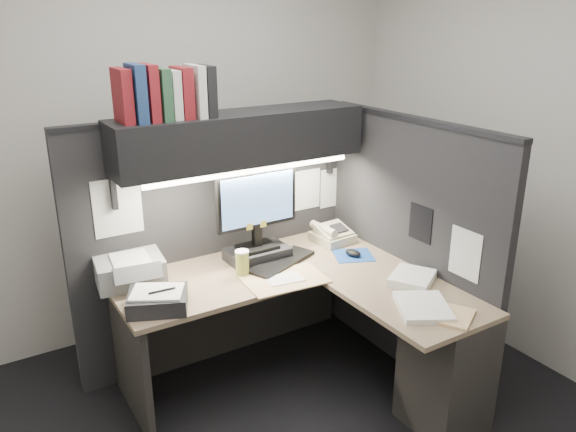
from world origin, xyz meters
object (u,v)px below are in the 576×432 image
object	(u,v)px
desk	(352,336)
notebook_stack	(158,301)
overhead_shelf	(241,138)
printer	(129,269)
monitor	(257,225)
coffee_cup	(242,264)
keyboard	(282,262)
telephone	(332,235)

from	to	relation	value
desk	notebook_stack	size ratio (longest dim) A/B	5.64
overhead_shelf	printer	distance (m)	1.01
notebook_stack	printer	bearing A→B (deg)	94.03
monitor	printer	world-z (taller)	monitor
overhead_shelf	printer	world-z (taller)	overhead_shelf
coffee_cup	printer	bearing A→B (deg)	155.38
keyboard	printer	distance (m)	0.91
desk	overhead_shelf	bearing A→B (deg)	111.79
overhead_shelf	telephone	world-z (taller)	overhead_shelf
monitor	coffee_cup	size ratio (longest dim) A/B	3.95
overhead_shelf	notebook_stack	distance (m)	1.07
overhead_shelf	notebook_stack	bearing A→B (deg)	-152.15
printer	notebook_stack	bearing A→B (deg)	-79.10
monitor	desk	bearing A→B (deg)	-70.44
notebook_stack	keyboard	bearing A→B (deg)	9.76
printer	keyboard	bearing A→B (deg)	-9.48
desk	telephone	xyz separation A→B (m)	(0.33, 0.67, 0.34)
printer	telephone	bearing A→B (deg)	1.92
desk	printer	bearing A→B (deg)	142.57
coffee_cup	printer	world-z (taller)	printer
monitor	printer	xyz separation A→B (m)	(-0.78, 0.12, -0.15)
desk	coffee_cup	xyz separation A→B (m)	(-0.43, 0.51, 0.36)
telephone	printer	size ratio (longest dim) A/B	0.66
telephone	overhead_shelf	bearing A→B (deg)	168.33
desk	keyboard	world-z (taller)	keyboard
desk	coffee_cup	bearing A→B (deg)	130.20
overhead_shelf	monitor	distance (m)	0.55
desk	telephone	bearing A→B (deg)	63.47
telephone	coffee_cup	distance (m)	0.78
desk	monitor	size ratio (longest dim) A/B	2.94
desk	printer	size ratio (longest dim) A/B	4.56
monitor	keyboard	xyz separation A→B (m)	(0.09, -0.14, -0.22)
coffee_cup	notebook_stack	bearing A→B (deg)	-167.04
desk	telephone	size ratio (longest dim) A/B	6.90
overhead_shelf	notebook_stack	xyz separation A→B (m)	(-0.70, -0.37, -0.72)
monitor	telephone	size ratio (longest dim) A/B	2.34
coffee_cup	printer	xyz separation A→B (m)	(-0.59, 0.27, 0.00)
overhead_shelf	printer	xyz separation A→B (m)	(-0.72, 0.03, -0.70)
keyboard	coffee_cup	bearing A→B (deg)	161.05
desk	monitor	xyz separation A→B (m)	(-0.25, 0.67, 0.52)
coffee_cup	keyboard	bearing A→B (deg)	3.15
monitor	keyboard	size ratio (longest dim) A/B	1.17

